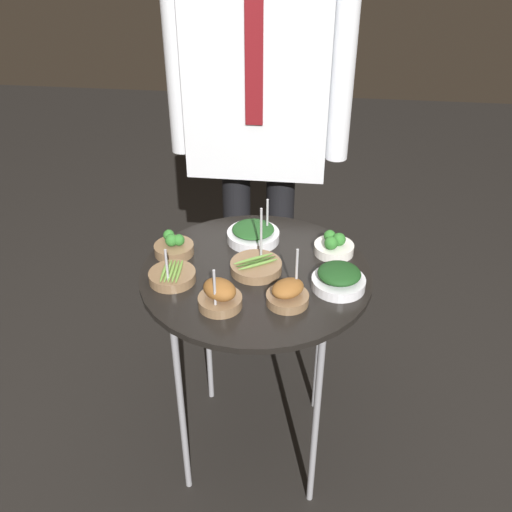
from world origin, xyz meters
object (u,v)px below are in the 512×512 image
object	(u,v)px
serving_cart	(256,287)
bowl_broccoli_back_left	(334,246)
bowl_broccoli_near_rim	(174,247)
waiter_figure	(258,103)
bowl_roast_front_center	(220,296)
bowl_asparagus_center	(172,276)
bowl_spinach_far_rim	(339,279)
bowl_roast_mid_left	(288,294)
bowl_spinach_mid_right	(253,234)
bowl_asparagus_front_left	(256,266)

from	to	relation	value
serving_cart	bowl_broccoli_back_left	xyz separation A→B (m)	(0.22, 0.12, 0.08)
bowl_broccoli_near_rim	waiter_figure	world-z (taller)	waiter_figure
bowl_roast_front_center	serving_cart	bearing A→B (deg)	67.09
bowl_roast_front_center	waiter_figure	xyz separation A→B (m)	(0.02, 0.69, 0.28)
bowl_asparagus_center	bowl_spinach_far_rim	size ratio (longest dim) A/B	0.89
serving_cart	bowl_asparagus_center	distance (m)	0.25
bowl_roast_front_center	waiter_figure	world-z (taller)	waiter_figure
serving_cart	waiter_figure	world-z (taller)	waiter_figure
serving_cart	bowl_spinach_far_rim	xyz separation A→B (m)	(0.23, -0.05, 0.08)
bowl_spinach_far_rim	waiter_figure	distance (m)	0.70
bowl_asparagus_center	bowl_roast_mid_left	xyz separation A→B (m)	(0.32, -0.06, 0.01)
bowl_roast_mid_left	bowl_spinach_far_rim	world-z (taller)	bowl_roast_mid_left
bowl_asparagus_center	bowl_broccoli_back_left	size ratio (longest dim) A/B	1.10
bowl_roast_mid_left	bowl_roast_front_center	bearing A→B (deg)	-168.19
bowl_spinach_mid_right	bowl_roast_front_center	xyz separation A→B (m)	(-0.04, -0.33, 0.01)
bowl_roast_front_center	bowl_roast_mid_left	bearing A→B (deg)	11.81
bowl_asparagus_center	waiter_figure	world-z (taller)	waiter_figure
bowl_asparagus_center	waiter_figure	size ratio (longest dim) A/B	0.08
bowl_roast_mid_left	bowl_asparagus_center	bearing A→B (deg)	169.41
bowl_spinach_far_rim	bowl_spinach_mid_right	bearing A→B (deg)	140.36
bowl_spinach_mid_right	bowl_broccoli_near_rim	distance (m)	0.24
serving_cart	bowl_spinach_far_rim	size ratio (longest dim) A/B	5.00
bowl_asparagus_front_left	bowl_broccoli_back_left	distance (m)	0.25
bowl_asparagus_center	waiter_figure	bearing A→B (deg)	74.20
bowl_asparagus_front_left	bowl_broccoli_back_left	size ratio (longest dim) A/B	1.53
bowl_broccoli_back_left	waiter_figure	bearing A→B (deg)	124.48
bowl_roast_front_center	bowl_broccoli_back_left	xyz separation A→B (m)	(0.29, 0.29, -0.01)
bowl_broccoli_near_rim	waiter_figure	size ratio (longest dim) A/B	0.07
bowl_asparagus_center	bowl_roast_front_center	bearing A→B (deg)	-32.55
bowl_asparagus_center	serving_cart	bearing A→B (deg)	18.59
bowl_roast_front_center	bowl_broccoli_near_rim	size ratio (longest dim) A/B	1.13
bowl_roast_front_center	bowl_spinach_far_rim	world-z (taller)	bowl_roast_front_center
bowl_asparagus_front_left	bowl_asparagus_center	size ratio (longest dim) A/B	1.39
serving_cart	bowl_broccoli_near_rim	size ratio (longest dim) A/B	6.26
bowl_roast_mid_left	waiter_figure	distance (m)	0.73
bowl_roast_front_center	bowl_broccoli_near_rim	xyz separation A→B (m)	(-0.18, 0.23, -0.01)
bowl_spinach_mid_right	bowl_roast_mid_left	size ratio (longest dim) A/B	1.06
serving_cart	bowl_spinach_mid_right	xyz separation A→B (m)	(-0.03, 0.16, 0.08)
bowl_spinach_mid_right	bowl_broccoli_near_rim	xyz separation A→B (m)	(-0.22, -0.10, -0.00)
bowl_broccoli_back_left	bowl_asparagus_front_left	bearing A→B (deg)	-150.80
bowl_spinach_mid_right	bowl_roast_mid_left	distance (m)	0.32
serving_cart	bowl_roast_mid_left	world-z (taller)	bowl_roast_mid_left
serving_cart	bowl_spinach_far_rim	distance (m)	0.25
bowl_roast_mid_left	bowl_broccoli_near_rim	world-z (taller)	bowl_roast_mid_left
bowl_asparagus_center	bowl_broccoli_near_rim	distance (m)	0.14
bowl_asparagus_front_left	bowl_spinach_mid_right	bearing A→B (deg)	99.89
bowl_roast_mid_left	bowl_broccoli_back_left	size ratio (longest dim) A/B	1.28
waiter_figure	bowl_asparagus_front_left	bearing A→B (deg)	-83.89
serving_cart	bowl_spinach_mid_right	world-z (taller)	bowl_spinach_mid_right
bowl_asparagus_center	bowl_roast_mid_left	bearing A→B (deg)	-10.59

